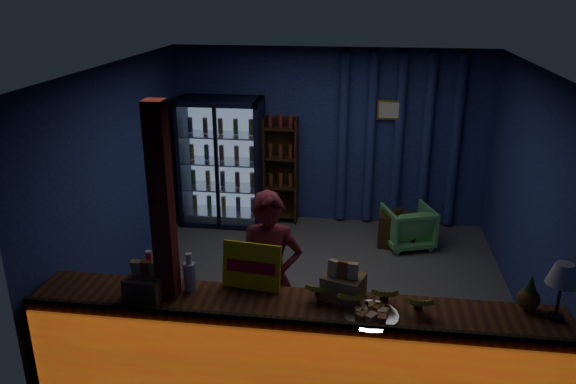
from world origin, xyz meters
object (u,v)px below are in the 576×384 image
(shopkeeper, at_px, (270,277))
(green_chair, at_px, (408,226))
(table_lamp, at_px, (563,276))
(pastry_tray, at_px, (371,314))

(shopkeeper, bearing_deg, green_chair, 57.08)
(green_chair, distance_m, table_lamp, 3.49)
(shopkeeper, bearing_deg, pastry_tray, -41.88)
(shopkeeper, xyz_separation_m, pastry_tray, (0.93, -0.72, 0.14))
(pastry_tray, distance_m, table_lamp, 1.47)
(table_lamp, bearing_deg, pastry_tray, -173.45)
(table_lamp, bearing_deg, shopkeeper, 166.61)
(shopkeeper, height_order, table_lamp, shopkeeper)
(shopkeeper, relative_size, green_chair, 2.63)
(shopkeeper, distance_m, table_lamp, 2.47)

